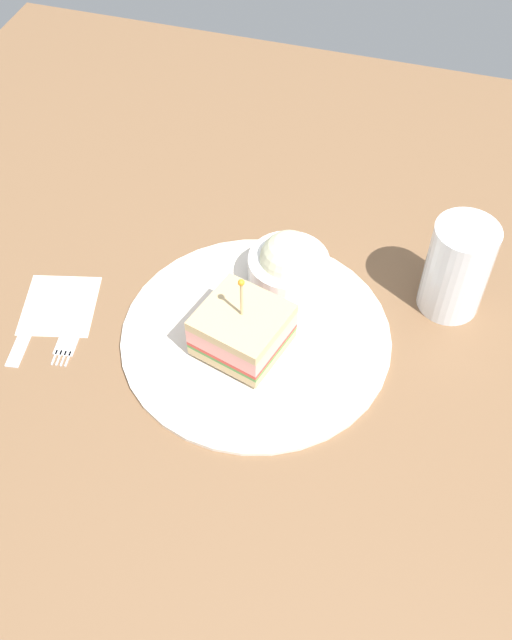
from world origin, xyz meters
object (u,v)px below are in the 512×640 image
Objects in this scene: sandwich_half_center at (242,329)px; fork at (71,333)px; knife at (28,326)px; drink_glass at (456,271)px; plate at (256,334)px; napkin at (60,305)px; coleslaw_bowl at (289,264)px.

sandwich_half_center is 0.91× the size of fork.
drink_glass is at bearing 111.00° from knife.
plate reaches higher than fork.
plate is 2.56× the size of fork.
fork is at bearing -79.84° from sandwich_half_center.
sandwich_half_center reaches higher than napkin.
drink_glass is (-11.08, 19.53, 4.82)cm from plate.
fork is at bearing 95.14° from knife.
drink_glass reaches higher than fork.
plate is 9.09cm from coleslaw_bowl.
plate is at bearing -60.44° from drink_glass.
fork is (13.94, -21.07, -3.29)cm from coleslaw_bowl.
napkin is 0.78× the size of fork.
plate is 3.79cm from sandwich_half_center.
sandwich_half_center is at bearing -11.78° from coleslaw_bowl.
sandwich_half_center is at bearing 90.05° from napkin.
plate reaches higher than knife.
drink_glass reaches higher than coleslaw_bowl.
napkin is (0.02, -21.90, -3.44)cm from sandwich_half_center.
knife is (14.39, -26.04, -3.29)cm from coleslaw_bowl.
knife is (16.99, -44.25, -5.12)cm from drink_glass.
coleslaw_bowl is at bearing -81.89° from drink_glass.
drink_glass reaches higher than knife.
plate is 2.82× the size of sandwich_half_center.
drink_glass is (-2.60, 18.22, 1.83)cm from coleslaw_bowl.
plate is 22.97cm from drink_glass.
napkin is at bearing 153.09° from knife.
knife is (5.91, -24.72, -0.30)cm from plate.
drink_glass reaches higher than sandwich_half_center.
coleslaw_bowl reaches higher than plate.
coleslaw_bowl is (-8.48, 1.31, 2.99)cm from plate.
sandwich_half_center is 0.82× the size of knife.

